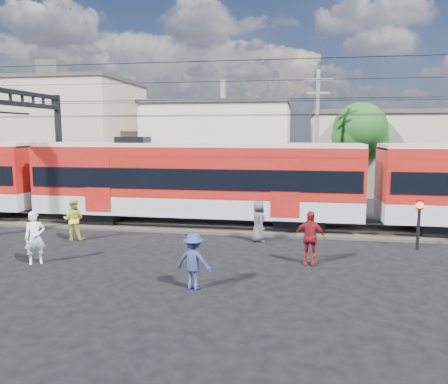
{
  "coord_description": "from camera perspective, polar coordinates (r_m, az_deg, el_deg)",
  "views": [
    {
      "loc": [
        4.86,
        -13.02,
        4.71
      ],
      "look_at": [
        1.82,
        5.0,
        2.19
      ],
      "focal_mm": 35.0,
      "sensor_mm": 36.0,
      "label": 1
    }
  ],
  "objects": [
    {
      "name": "ground",
      "position": [
        14.67,
        -10.5,
        -11.01
      ],
      "size": [
        120.0,
        120.0,
        0.0
      ],
      "primitive_type": "plane",
      "color": "black",
      "rests_on": "ground"
    },
    {
      "name": "tree_near",
      "position": [
        31.41,
        17.66,
        7.39
      ],
      "size": [
        3.82,
        3.64,
        6.72
      ],
      "color": "#382619",
      "rests_on": "ground"
    },
    {
      "name": "utility_pole_mid",
      "position": [
        28.04,
        12.02,
        7.31
      ],
      "size": [
        1.8,
        0.24,
        8.5
      ],
      "color": "slate",
      "rests_on": "ground"
    },
    {
      "name": "commuter_train",
      "position": [
        21.68,
        -3.23,
        1.72
      ],
      "size": [
        50.3,
        3.08,
        4.17
      ],
      "color": "black",
      "rests_on": "ground"
    },
    {
      "name": "pedestrian_c",
      "position": [
        13.3,
        -3.97,
        -9.0
      ],
      "size": [
        1.21,
        0.85,
        1.72
      ],
      "primitive_type": "imported",
      "rotation": [
        0.0,
        0.0,
        2.94
      ],
      "color": "navy",
      "rests_on": "ground"
    },
    {
      "name": "crossing_signal",
      "position": [
        19.11,
        24.12,
        -2.85
      ],
      "size": [
        0.29,
        0.29,
        2.01
      ],
      "color": "black",
      "rests_on": "ground"
    },
    {
      "name": "track_bed",
      "position": [
        22.06,
        -3.36,
        -4.33
      ],
      "size": [
        70.0,
        3.4,
        0.12
      ],
      "primitive_type": "cube",
      "color": "#2D2823",
      "rests_on": "ground"
    },
    {
      "name": "building_west",
      "position": [
        42.99,
        -21.15,
        7.25
      ],
      "size": [
        14.28,
        10.2,
        9.3
      ],
      "color": "tan",
      "rests_on": "ground"
    },
    {
      "name": "pedestrian_e",
      "position": [
        18.91,
        4.52,
        -3.83
      ],
      "size": [
        0.85,
        1.02,
        1.78
      ],
      "primitive_type": "imported",
      "rotation": [
        0.0,
        0.0,
        1.95
      ],
      "color": "#444549",
      "rests_on": "ground"
    },
    {
      "name": "building_midwest",
      "position": [
        40.61,
        -0.14,
        6.35
      ],
      "size": [
        12.24,
        12.24,
        7.3
      ],
      "color": "beige",
      "rests_on": "ground"
    },
    {
      "name": "building_mideast",
      "position": [
        38.16,
        23.53,
        4.86
      ],
      "size": [
        16.32,
        10.2,
        6.3
      ],
      "color": "tan",
      "rests_on": "ground"
    },
    {
      "name": "catenary",
      "position": [
        24.99,
        -23.39,
        8.19
      ],
      "size": [
        70.0,
        9.3,
        7.52
      ],
      "color": "black",
      "rests_on": "ground"
    },
    {
      "name": "pedestrian_b",
      "position": [
        20.22,
        -19.06,
        -3.41
      ],
      "size": [
        1.0,
        0.84,
        1.83
      ],
      "primitive_type": "imported",
      "rotation": [
        0.0,
        0.0,
        3.31
      ],
      "color": "gold",
      "rests_on": "ground"
    },
    {
      "name": "rail_far",
      "position": [
        22.76,
        -2.94,
        -3.65
      ],
      "size": [
        70.0,
        0.12,
        0.12
      ],
      "primitive_type": "cube",
      "color": "#59544C",
      "rests_on": "track_bed"
    },
    {
      "name": "rail_near",
      "position": [
        21.33,
        -3.82,
        -4.44
      ],
      "size": [
        70.0,
        0.12,
        0.12
      ],
      "primitive_type": "cube",
      "color": "#59544C",
      "rests_on": "track_bed"
    },
    {
      "name": "pedestrian_d",
      "position": [
        15.9,
        11.11,
        -5.88
      ],
      "size": [
        1.21,
        0.68,
        1.95
      ],
      "primitive_type": "imported",
      "rotation": [
        0.0,
        0.0,
        -0.19
      ],
      "color": "maroon",
      "rests_on": "ground"
    },
    {
      "name": "pedestrian_a",
      "position": [
        17.11,
        -23.46,
        -5.51
      ],
      "size": [
        0.83,
        0.77,
        1.9
      ],
      "primitive_type": "imported",
      "rotation": [
        0.0,
        0.0,
        0.61
      ],
      "color": "white",
      "rests_on": "ground"
    }
  ]
}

